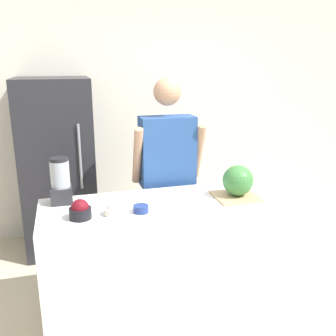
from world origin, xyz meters
TOP-DOWN VIEW (x-y plane):
  - ground_plane at (0.00, 0.00)m, footprint 14.00×14.00m
  - wall_back at (0.00, 1.99)m, footprint 8.00×0.06m
  - counter_island at (0.00, 0.33)m, footprint 1.84×0.66m
  - refrigerator at (-0.78, 1.61)m, footprint 0.69×0.69m
  - person at (0.13, 0.83)m, footprint 0.60×0.27m
  - cutting_board at (0.51, 0.29)m, footprint 0.33×0.30m
  - watermelon at (0.53, 0.30)m, footprint 0.23×0.23m
  - bowl_cherries at (-0.64, 0.21)m, footprint 0.14×0.14m
  - bowl_cream at (-0.42, 0.21)m, footprint 0.12×0.12m
  - bowl_small_blue at (-0.24, 0.20)m, footprint 0.10×0.10m
  - blender at (-0.75, 0.53)m, footprint 0.15×0.15m

SIDE VIEW (x-z plane):
  - ground_plane at x=0.00m, z-range 0.00..0.00m
  - counter_island at x=0.00m, z-range 0.00..0.88m
  - refrigerator at x=-0.78m, z-range 0.00..1.72m
  - cutting_board at x=0.51m, z-range 0.88..0.90m
  - person at x=0.13m, z-range 0.02..1.77m
  - bowl_small_blue at x=-0.24m, z-range 0.88..0.93m
  - bowl_cream at x=-0.42m, z-range 0.87..0.95m
  - bowl_cherries at x=-0.64m, z-range 0.87..1.00m
  - watermelon at x=0.53m, z-range 0.90..1.13m
  - blender at x=-0.75m, z-range 0.87..1.21m
  - wall_back at x=0.00m, z-range 0.00..2.60m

